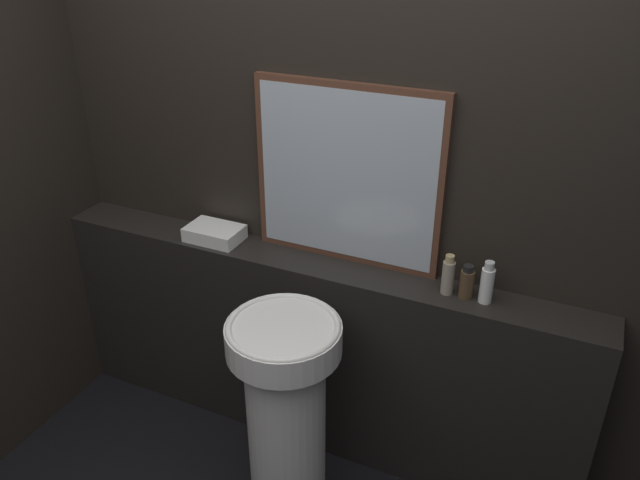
# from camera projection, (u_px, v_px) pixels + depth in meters

# --- Properties ---
(wall_back) EXTENTS (8.00, 0.06, 2.50)m
(wall_back) POSITION_uv_depth(u_px,v_px,m) (323.00, 177.00, 2.52)
(wall_back) COLOR black
(wall_back) RESTS_ON ground_plane
(vanity_counter) EXTENTS (2.38, 0.21, 0.93)m
(vanity_counter) POSITION_uv_depth(u_px,v_px,m) (310.00, 351.00, 2.78)
(vanity_counter) COLOR black
(vanity_counter) RESTS_ON ground_plane
(pedestal_sink) EXTENTS (0.42, 0.42, 0.92)m
(pedestal_sink) POSITION_uv_depth(u_px,v_px,m) (286.00, 410.00, 2.39)
(pedestal_sink) COLOR white
(pedestal_sink) RESTS_ON ground_plane
(mirror) EXTENTS (0.77, 0.03, 0.73)m
(mirror) POSITION_uv_depth(u_px,v_px,m) (347.00, 176.00, 2.42)
(mirror) COLOR #563323
(mirror) RESTS_ON vanity_counter
(towel_stack) EXTENTS (0.24, 0.16, 0.06)m
(towel_stack) POSITION_uv_depth(u_px,v_px,m) (215.00, 233.00, 2.72)
(towel_stack) COLOR white
(towel_stack) RESTS_ON vanity_counter
(shampoo_bottle) EXTENTS (0.05, 0.05, 0.16)m
(shampoo_bottle) POSITION_uv_depth(u_px,v_px,m) (448.00, 276.00, 2.32)
(shampoo_bottle) COLOR gray
(shampoo_bottle) RESTS_ON vanity_counter
(conditioner_bottle) EXTENTS (0.05, 0.05, 0.13)m
(conditioner_bottle) POSITION_uv_depth(u_px,v_px,m) (467.00, 283.00, 2.30)
(conditioner_bottle) COLOR #4C3823
(conditioner_bottle) RESTS_ON vanity_counter
(lotion_bottle) EXTENTS (0.05, 0.05, 0.17)m
(lotion_bottle) POSITION_uv_depth(u_px,v_px,m) (487.00, 284.00, 2.26)
(lotion_bottle) COLOR white
(lotion_bottle) RESTS_ON vanity_counter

